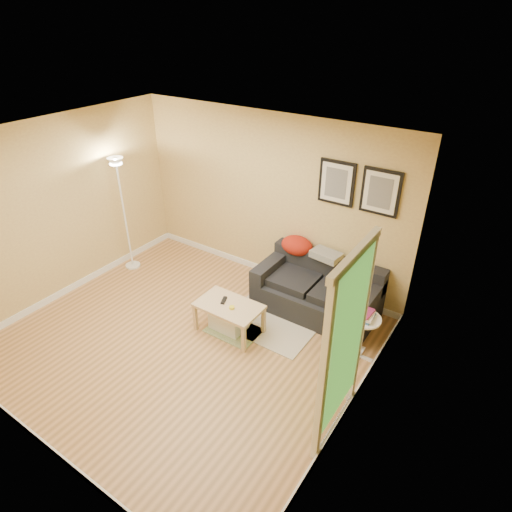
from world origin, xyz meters
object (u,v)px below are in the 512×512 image
Objects in this scene: side_table at (361,338)px; sofa at (317,289)px; storage_bin at (229,319)px; coffee_table at (229,318)px; floor_lamp at (125,218)px; book_stack at (365,314)px.

sofa is at bearing 148.49° from side_table.
storage_bin is at bearing -164.59° from side_table.
floor_lamp reaches higher than coffee_table.
storage_bin is 1.82m from book_stack.
book_stack is (1.64, 0.52, 0.44)m from coffee_table.
coffee_table is 1.81× the size of storage_bin.
coffee_table reaches higher than storage_bin.
coffee_table is at bearing -43.55° from storage_bin.
storage_bin is 1.83× the size of book_stack.
book_stack is at bearing 113.87° from side_table.
sofa is 1.08m from book_stack.
sofa is 1.30m from coffee_table.
floor_lamp reaches higher than sofa.
sofa is 2.77× the size of side_table.
sofa reaches higher than coffee_table.
book_stack is 0.14× the size of floor_lamp.
sofa reaches higher than storage_bin.
sofa is at bearing 11.35° from floor_lamp.
book_stack is at bearing 15.80° from storage_bin.
side_table is (0.90, -0.55, -0.07)m from sofa.
sofa is 1.97× the size of coffee_table.
book_stack is at bearing -31.13° from sofa.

